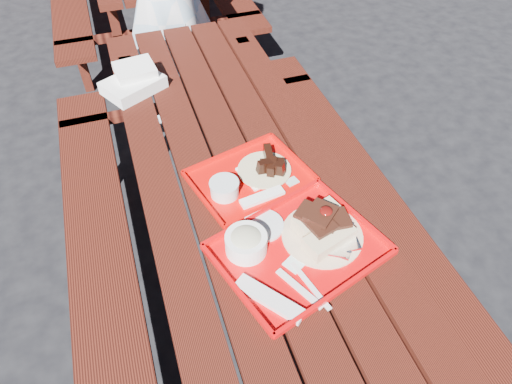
# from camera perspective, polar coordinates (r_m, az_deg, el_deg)

# --- Properties ---
(ground) EXTENTS (60.00, 60.00, 0.00)m
(ground) POSITION_cam_1_polar(r_m,az_deg,el_deg) (2.25, -1.24, -11.76)
(ground) COLOR black
(ground) RESTS_ON ground
(picnic_table_near) EXTENTS (1.41, 2.40, 0.75)m
(picnic_table_near) POSITION_cam_1_polar(r_m,az_deg,el_deg) (1.80, -1.52, -2.38)
(picnic_table_near) COLOR #49170E
(picnic_table_near) RESTS_ON ground
(near_tray) EXTENTS (0.58, 0.51, 0.15)m
(near_tray) POSITION_cam_1_polar(r_m,az_deg,el_deg) (1.43, 4.79, -6.09)
(near_tray) COLOR red
(near_tray) RESTS_ON picnic_table_near
(far_tray) EXTENTS (0.46, 0.40, 0.07)m
(far_tray) POSITION_cam_1_polar(r_m,az_deg,el_deg) (1.63, -0.83, 1.77)
(far_tray) COLOR red
(far_tray) RESTS_ON picnic_table_near
(white_cloth) EXTENTS (0.30, 0.27, 0.10)m
(white_cloth) POSITION_cam_1_polar(r_m,az_deg,el_deg) (2.15, -15.03, 13.29)
(white_cloth) COLOR white
(white_cloth) RESTS_ON picnic_table_near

